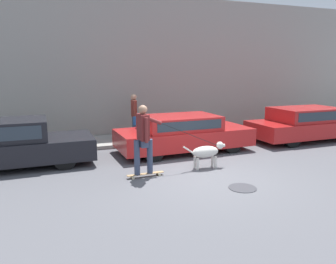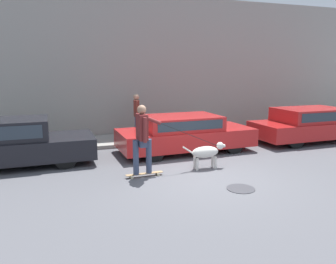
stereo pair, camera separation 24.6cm
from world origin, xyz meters
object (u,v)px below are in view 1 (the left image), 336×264
Objects in this scene: parked_car_2 at (308,124)px; skateboarder at (144,136)px; pedestrian_with_bag at (134,114)px; parked_car_1 at (183,134)px; dog at (207,152)px; parked_car_0 at (7,145)px; fire_hydrant at (234,131)px.

skateboarder is (-6.98, -2.05, 0.42)m from parked_car_2.
pedestrian_with_bag is at bearing 160.70° from parked_car_2.
dog is at bearing -95.42° from parked_car_1.
parked_car_2 is at bearing -1.01° from parked_car_0.
parked_car_0 reaches higher than dog.
pedestrian_with_bag is at bearing 161.29° from fire_hydrant.
dog is 0.76× the size of pedestrian_with_bag.
dog is 3.77m from fire_hydrant.
fire_hydrant is (2.54, 2.78, -0.10)m from dog.
parked_car_2 is 2.85× the size of pedestrian_with_bag.
dog is at bearing 113.74° from pedestrian_with_bag.
parked_car_0 is at bearing 145.33° from skateboarder.
parked_car_2 is (5.08, 0.00, 0.02)m from parked_car_1.
parked_car_2 is at bearing 171.64° from pedestrian_with_bag.
dog is at bearing 2.07° from skateboarder.
skateboarder is at bearing -134.82° from parked_car_1.
parked_car_1 is 6.65× the size of fire_hydrant.
pedestrian_with_bag reaches higher than fire_hydrant.
parked_car_2 is (10.21, 0.00, -0.02)m from parked_car_0.
skateboarder is (-1.90, -2.05, 0.43)m from parked_car_1.
pedestrian_with_bag is 3.76m from fire_hydrant.
fire_hydrant is at bearing 17.83° from parked_car_1.
parked_car_0 is 10.21m from parked_car_2.
fire_hydrant is at bearing 171.42° from pedestrian_with_bag.
pedestrian_with_bag reaches higher than parked_car_1.
fire_hydrant is at bearing 31.73° from skateboarder.
parked_car_2 is 1.76× the size of skateboarder.
parked_car_0 is 2.73× the size of pedestrian_with_bag.
parked_car_0 is 3.58× the size of dog.
parked_car_0 is 1.69× the size of skateboarder.
pedestrian_with_bag is 2.47× the size of fire_hydrant.
parked_car_0 is 5.37m from dog.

